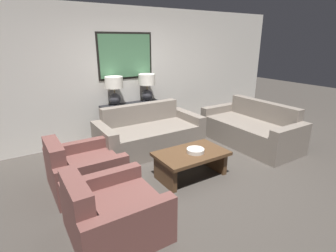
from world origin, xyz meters
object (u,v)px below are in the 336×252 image
object	(u,v)px
console_table	(133,121)
coffee_table	(191,159)
table_lamp_right	(147,85)
armchair_near_back_wall	(83,170)
couch_by_side	(251,130)
decorative_bowl	(195,151)
armchair_near_camera	(113,214)
couch_by_back_wall	(149,135)
table_lamp_left	(114,88)

from	to	relation	value
console_table	coffee_table	bearing A→B (deg)	-88.95
console_table	table_lamp_right	bearing A→B (deg)	0.00
coffee_table	armchair_near_back_wall	distance (m)	1.58
couch_by_side	armchair_near_back_wall	bearing A→B (deg)	177.65
couch_by_side	decorative_bowl	bearing A→B (deg)	-165.00
armchair_near_back_wall	armchair_near_camera	xyz separation A→B (m)	(0.00, -1.15, 0.00)
coffee_table	armchair_near_back_wall	world-z (taller)	armchair_near_back_wall
armchair_near_back_wall	decorative_bowl	bearing A→B (deg)	-21.95
couch_by_back_wall	coffee_table	bearing A→B (deg)	-88.35
couch_by_side	console_table	bearing A→B (deg)	140.19
table_lamp_right	armchair_near_back_wall	distance (m)	2.45
table_lamp_right	decorative_bowl	world-z (taller)	table_lamp_right
table_lamp_right	armchair_near_back_wall	size ratio (longest dim) A/B	0.62
coffee_table	armchair_near_back_wall	size ratio (longest dim) A/B	1.13
table_lamp_left	couch_by_back_wall	distance (m)	1.15
table_lamp_right	couch_by_side	world-z (taller)	table_lamp_right
table_lamp_left	armchair_near_back_wall	world-z (taller)	table_lamp_left
couch_by_side	armchair_near_back_wall	world-z (taller)	couch_by_side
console_table	couch_by_side	distance (m)	2.44
table_lamp_left	armchair_near_back_wall	xyz separation A→B (m)	(-1.08, -1.42, -0.86)
couch_by_back_wall	couch_by_side	size ratio (longest dim) A/B	1.00
couch_by_back_wall	armchair_near_camera	world-z (taller)	couch_by_back_wall
table_lamp_right	couch_by_back_wall	xyz separation A→B (m)	(-0.36, -0.72, -0.82)
coffee_table	console_table	bearing A→B (deg)	91.05
table_lamp_left	coffee_table	distance (m)	2.20
decorative_bowl	armchair_near_camera	distance (m)	1.62
console_table	couch_by_back_wall	bearing A→B (deg)	-90.00
table_lamp_left	couch_by_side	distance (m)	2.84
decorative_bowl	armchair_near_camera	size ratio (longest dim) A/B	0.28
couch_by_back_wall	couch_by_side	xyz separation A→B (m)	(1.87, -0.83, 0.00)
couch_by_back_wall	decorative_bowl	distance (m)	1.32
table_lamp_left	armchair_near_back_wall	size ratio (longest dim) A/B	0.62
couch_by_back_wall	armchair_near_camera	bearing A→B (deg)	-127.87
coffee_table	decorative_bowl	distance (m)	0.15
couch_by_back_wall	decorative_bowl	bearing A→B (deg)	-86.29
couch_by_side	couch_by_back_wall	bearing A→B (deg)	155.96
armchair_near_camera	table_lamp_left	bearing A→B (deg)	67.31
console_table	armchair_near_camera	xyz separation A→B (m)	(-1.44, -2.57, -0.12)
armchair_near_back_wall	armchair_near_camera	distance (m)	1.15
decorative_bowl	couch_by_side	bearing A→B (deg)	15.00
console_table	decorative_bowl	bearing A→B (deg)	-87.61
couch_by_side	table_lamp_left	bearing A→B (deg)	145.07
table_lamp_right	couch_by_back_wall	distance (m)	1.15
console_table	table_lamp_left	distance (m)	0.82
table_lamp_right	coffee_table	bearing A→B (deg)	-99.24
decorative_bowl	armchair_near_camera	world-z (taller)	armchair_near_camera
console_table	couch_by_side	bearing A→B (deg)	-39.81
couch_by_side	coffee_table	size ratio (longest dim) A/B	1.82
decorative_bowl	couch_by_back_wall	bearing A→B (deg)	93.71
couch_by_side	armchair_near_back_wall	distance (m)	3.31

